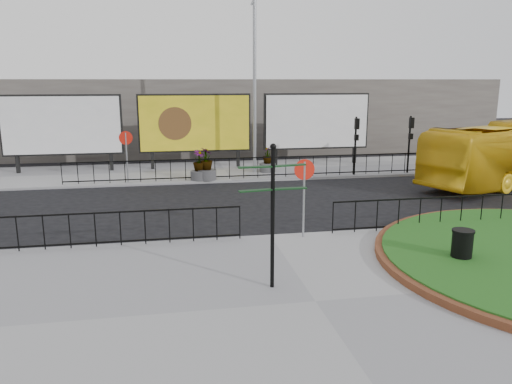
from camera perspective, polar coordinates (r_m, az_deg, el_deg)
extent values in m
plane|color=black|center=(16.04, 1.54, -5.30)|extent=(90.00, 90.00, 0.00)
cube|color=gray|center=(11.51, 6.80, -12.56)|extent=(30.00, 10.00, 0.12)
cube|color=gray|center=(27.55, -3.60, 2.43)|extent=(44.00, 6.00, 0.12)
cylinder|color=gray|center=(24.66, -14.55, 3.81)|extent=(0.07, 0.07, 2.40)
cylinder|color=red|center=(24.54, -14.67, 6.00)|extent=(0.64, 0.03, 0.64)
cylinder|color=white|center=(24.56, -14.67, 6.01)|extent=(0.50, 0.03, 0.50)
cylinder|color=gray|center=(15.54, 5.49, -0.89)|extent=(0.07, 0.07, 2.40)
cylinder|color=red|center=(15.35, 5.56, 2.56)|extent=(0.64, 0.03, 0.64)
cylinder|color=white|center=(15.36, 5.54, 2.58)|extent=(0.50, 0.03, 0.50)
cube|color=black|center=(29.30, -25.58, 2.94)|extent=(0.18, 0.18, 1.00)
cube|color=black|center=(28.41, -16.20, 3.41)|extent=(0.18, 0.18, 1.00)
cube|color=black|center=(28.52, -21.28, 7.14)|extent=(6.20, 0.25, 3.20)
cube|color=white|center=(28.37, -21.34, 7.11)|extent=(6.00, 0.06, 3.00)
cube|color=black|center=(28.27, -11.75, 3.60)|extent=(0.18, 0.18, 1.00)
cube|color=black|center=(28.55, -2.06, 3.95)|extent=(0.18, 0.18, 1.00)
cube|color=black|center=(28.07, -6.99, 7.83)|extent=(6.20, 0.25, 3.20)
cube|color=yellow|center=(27.91, -6.97, 7.80)|extent=(6.00, 0.06, 3.00)
cube|color=black|center=(28.94, 2.26, 4.07)|extent=(0.18, 0.18, 1.00)
cube|color=black|center=(30.35, 11.17, 4.24)|extent=(0.18, 0.18, 1.00)
cube|color=black|center=(29.33, 6.92, 8.03)|extent=(6.20, 0.25, 3.20)
cube|color=white|center=(29.18, 7.02, 8.01)|extent=(6.00, 0.06, 3.00)
cylinder|color=gray|center=(26.34, -0.16, 11.96)|extent=(0.18, 0.18, 9.00)
cylinder|color=black|center=(26.39, 11.26, 5.19)|extent=(0.10, 0.10, 3.00)
cube|color=black|center=(26.15, 11.47, 7.65)|extent=(0.22, 0.18, 0.55)
cube|color=black|center=(26.22, 11.40, 6.13)|extent=(0.20, 0.16, 0.30)
cylinder|color=black|center=(27.63, 17.09, 5.20)|extent=(0.10, 0.10, 3.00)
cube|color=black|center=(27.41, 17.36, 7.55)|extent=(0.22, 0.18, 0.55)
cube|color=black|center=(27.47, 17.26, 6.10)|extent=(0.20, 0.16, 0.30)
cube|color=#6A635C|center=(37.14, -5.52, 8.84)|extent=(40.00, 10.00, 5.00)
cylinder|color=black|center=(11.58, 1.90, -3.21)|extent=(0.09, 0.09, 3.32)
sphere|color=black|center=(11.23, 1.97, 5.21)|extent=(0.15, 0.15, 0.15)
cube|color=black|center=(11.21, -0.11, 2.87)|extent=(0.78, 0.17, 0.03)
cube|color=black|center=(11.46, 3.87, 3.07)|extent=(0.79, 0.28, 0.03)
cube|color=black|center=(11.27, -0.06, 0.18)|extent=(0.79, 0.24, 0.03)
cube|color=black|center=(11.51, 3.93, 0.41)|extent=(0.78, 0.17, 0.03)
cylinder|color=black|center=(14.44, 22.46, -5.97)|extent=(0.54, 0.54, 0.90)
cylinder|color=black|center=(14.30, 22.63, -4.13)|extent=(0.58, 0.58, 0.06)
imported|color=gold|center=(26.91, 27.14, 3.92)|extent=(10.92, 6.35, 3.00)
cylinder|color=#4C4C4F|center=(24.81, -6.50, 1.90)|extent=(0.86, 0.86, 0.45)
imported|color=#1D4512|center=(24.68, -6.55, 3.59)|extent=(0.82, 0.82, 1.03)
cylinder|color=#4C4C4F|center=(24.83, -5.65, 1.99)|extent=(0.96, 0.96, 0.50)
imported|color=#1D4512|center=(24.69, -5.69, 3.81)|extent=(0.83, 0.83, 1.10)
cylinder|color=#4C4C4F|center=(26.87, 1.31, 2.81)|extent=(0.87, 0.87, 0.45)
imported|color=#1D4512|center=(26.76, 1.32, 4.26)|extent=(0.63, 0.63, 0.92)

